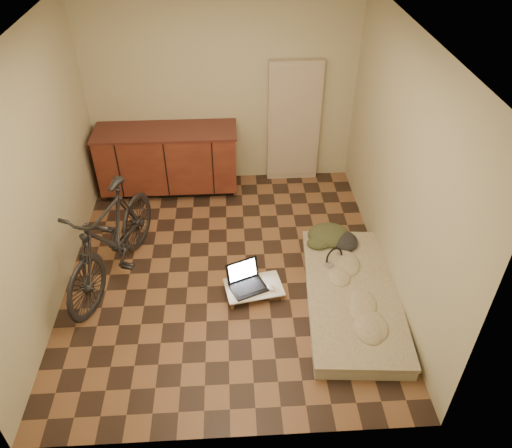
{
  "coord_description": "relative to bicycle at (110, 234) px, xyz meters",
  "views": [
    {
      "loc": [
        0.08,
        -4.17,
        3.85
      ],
      "look_at": [
        0.33,
        0.12,
        0.55
      ],
      "focal_mm": 35.0,
      "sensor_mm": 36.0,
      "label": 1
    }
  ],
  "objects": [
    {
      "name": "futon",
      "position": [
        2.5,
        -0.54,
        -0.52
      ],
      "size": [
        1.09,
        2.02,
        0.17
      ],
      "rotation": [
        0.0,
        0.0,
        -0.08
      ],
      "color": "#B2AD8F",
      "rests_on": "ground"
    },
    {
      "name": "mouse",
      "position": [
        1.66,
        -0.39,
        -0.48
      ],
      "size": [
        0.11,
        0.13,
        0.04
      ],
      "primitive_type": "ellipsoid",
      "rotation": [
        0.0,
        0.0,
        0.55
      ],
      "color": "white",
      "rests_on": "lap_desk"
    },
    {
      "name": "appliance_panel",
      "position": [
        2.15,
        1.97,
        0.25
      ],
      "size": [
        0.7,
        0.1,
        1.7
      ],
      "primitive_type": "cube",
      "color": "beige",
      "rests_on": "ground"
    },
    {
      "name": "laptop",
      "position": [
        1.4,
        -0.33,
        -0.45
      ],
      "size": [
        0.46,
        0.44,
        0.25
      ],
      "rotation": [
        0.0,
        0.0,
        0.39
      ],
      "color": "black",
      "rests_on": "lap_desk"
    },
    {
      "name": "cabinets",
      "position": [
        0.45,
        1.73,
        -0.13
      ],
      "size": [
        1.84,
        0.62,
        0.91
      ],
      "color": "black",
      "rests_on": "ground"
    },
    {
      "name": "room_shell",
      "position": [
        1.2,
        0.03,
        0.7
      ],
      "size": [
        3.5,
        4.0,
        2.6
      ],
      "color": "brown",
      "rests_on": "ground"
    },
    {
      "name": "clothing_pile",
      "position": [
        2.44,
        0.3,
        -0.33
      ],
      "size": [
        0.55,
        0.47,
        0.21
      ],
      "primitive_type": null,
      "rotation": [
        0.0,
        0.0,
        -0.08
      ],
      "color": "#383F24",
      "rests_on": "futon"
    },
    {
      "name": "lap_desk",
      "position": [
        1.48,
        -0.35,
        -0.51
      ],
      "size": [
        0.66,
        0.48,
        0.1
      ],
      "rotation": [
        0.0,
        0.0,
        0.18
      ],
      "color": "brown",
      "rests_on": "ground"
    },
    {
      "name": "bicycle",
      "position": [
        0.0,
        0.0,
        0.0
      ],
      "size": [
        1.1,
        1.93,
        1.2
      ],
      "primitive_type": "imported",
      "rotation": [
        0.0,
        0.0,
        -0.32
      ],
      "color": "black",
      "rests_on": "ground"
    },
    {
      "name": "headphones",
      "position": [
        2.37,
        -0.11,
        -0.34
      ],
      "size": [
        0.35,
        0.35,
        0.18
      ],
      "primitive_type": null,
      "rotation": [
        0.0,
        0.0,
        0.58
      ],
      "color": "black",
      "rests_on": "futon"
    }
  ]
}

